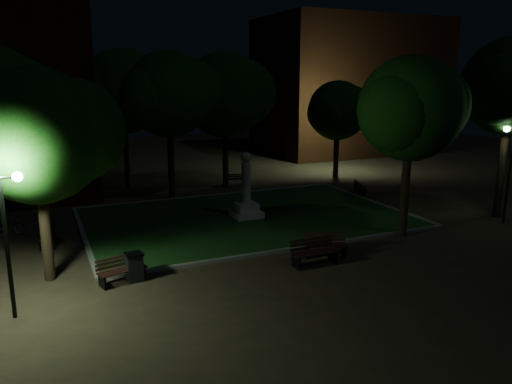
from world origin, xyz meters
TOP-DOWN VIEW (x-y plane):
  - ground at (0.00, 0.00)m, footprint 80.00×80.00m
  - lawn at (0.00, 2.00)m, footprint 15.00×10.00m
  - lawn_kerb at (0.00, 2.00)m, footprint 15.40×10.40m
  - monument at (0.00, 2.00)m, footprint 1.40×1.40m
  - building_far at (18.00, 20.00)m, footprint 16.00×10.00m
  - tree_west at (-8.99, -2.37)m, footprint 5.39×4.40m
  - tree_north_wl at (-2.21, 7.29)m, footprint 5.75×4.69m
  - tree_north_er at (1.68, 9.00)m, footprint 6.31×5.15m
  - tree_ne at (9.86, 9.17)m, footprint 4.94×4.04m
  - tree_east at (11.55, -2.81)m, footprint 5.61×4.58m
  - tree_se at (5.24, -3.34)m, footprint 5.34×4.36m
  - tree_far_north at (-3.86, 11.78)m, footprint 6.35×5.18m
  - lamppost_sw at (-10.12, -4.93)m, footprint 1.18×0.28m
  - lamppost_se at (10.87, -3.70)m, footprint 1.18×0.28m
  - lamppost_ne at (10.88, 11.11)m, footprint 1.18×0.28m
  - bench_near_left at (-0.16, -4.80)m, footprint 1.77×0.64m
  - bench_near_right at (0.72, -4.13)m, footprint 1.74×1.11m
  - bench_west_near at (-6.89, -3.60)m, footprint 1.70×0.95m
  - bench_left_side at (-8.97, 1.60)m, footprint 0.70×1.72m
  - bench_right_side at (8.24, 4.19)m, footprint 1.01×1.50m
  - bench_far_side at (2.52, 9.40)m, footprint 1.49×0.92m
  - trash_bin at (-6.46, -3.63)m, footprint 0.61×0.61m
  - bicycle at (-10.56, 3.95)m, footprint 1.61×1.31m

SIDE VIEW (x-z plane):
  - ground at x=0.00m, z-range 0.00..0.00m
  - lawn at x=0.00m, z-range 0.00..0.08m
  - lawn_kerb at x=0.00m, z-range 0.00..0.12m
  - bench_far_side at x=2.52m, z-range -0.02..0.75m
  - bench_right_side at x=8.24m, z-range -0.02..0.76m
  - bicycle at x=-10.56m, z-range 0.00..0.82m
  - bench_west_near at x=-6.89m, z-range -0.03..0.86m
  - bench_near_right at x=0.72m, z-range -0.03..0.88m
  - bench_left_side at x=-8.97m, z-range -0.03..0.90m
  - bench_near_left at x=-0.16m, z-range -0.03..0.94m
  - trash_bin at x=-6.46m, z-range 0.01..0.98m
  - monument at x=0.00m, z-range -0.64..2.56m
  - lamppost_sw at x=-10.12m, z-range 0.86..5.08m
  - lamppost_ne at x=10.88m, z-range 0.87..5.13m
  - lamppost_se at x=10.87m, z-range 0.90..5.52m
  - tree_ne at x=9.86m, z-range 1.28..7.89m
  - tree_west at x=-8.99m, z-range 1.34..8.44m
  - tree_se at x=5.24m, z-range 1.65..9.31m
  - tree_north_er at x=1.68m, z-range 1.58..9.89m
  - tree_north_wl at x=-2.21m, z-range 1.75..9.96m
  - tree_far_north at x=-3.86m, z-range 1.67..10.19m
  - building_far at x=18.00m, z-range 0.00..12.00m
  - tree_east at x=11.55m, z-range 2.02..10.64m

